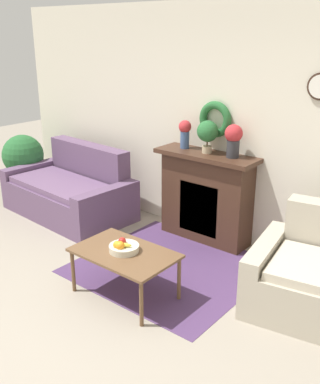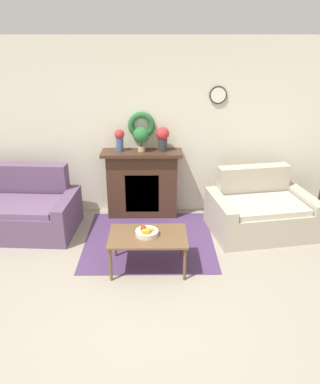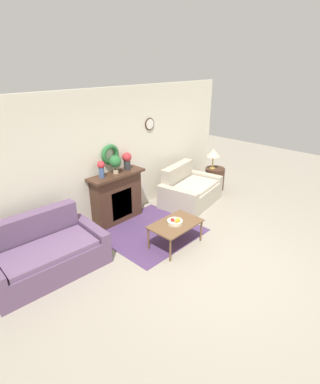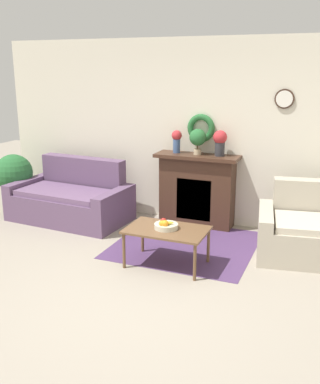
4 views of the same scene
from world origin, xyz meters
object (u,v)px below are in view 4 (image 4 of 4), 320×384
couch_left (72,199)px  loveseat_right (317,232)px  potted_plant_floor_by_couch (14,175)px  coffee_table (167,232)px  fireplace (197,190)px  potted_plant_on_mantel (198,138)px  vase_on_mantel_left (177,140)px  fruit_bowl (166,225)px  vase_on_mantel_right (220,141)px

couch_left → loveseat_right: size_ratio=1.17×
couch_left → loveseat_right: (3.60, -0.06, -0.00)m
potted_plant_floor_by_couch → coffee_table: bearing=-19.2°
potted_plant_floor_by_couch → fireplace: bearing=8.4°
potted_plant_on_mantel → potted_plant_floor_by_couch: bearing=-171.8°
vase_on_mantel_left → potted_plant_floor_by_couch: vase_on_mantel_left is taller
couch_left → potted_plant_floor_by_couch: 1.15m
fireplace → potted_plant_on_mantel: (-0.00, -0.01, 0.76)m
couch_left → loveseat_right: 3.61m
loveseat_right → potted_plant_on_mantel: (-1.74, 0.54, 0.99)m
loveseat_right → vase_on_mantel_left: size_ratio=4.76×
fruit_bowl → potted_plant_floor_by_couch: 3.27m
loveseat_right → potted_plant_floor_by_couch: size_ratio=1.70×
vase_on_mantel_left → potted_plant_on_mantel: size_ratio=0.89×
potted_plant_floor_by_couch → couch_left: bearing=-2.5°
coffee_table → potted_plant_on_mantel: size_ratio=2.56×
couch_left → coffee_table: 2.23m
fireplace → coffee_table: 1.53m
loveseat_right → coffee_table: size_ratio=1.66×
coffee_table → fruit_bowl: fruit_bowl is taller
fireplace → vase_on_mantel_right: 0.80m
vase_on_mantel_left → vase_on_mantel_right: size_ratio=0.91×
coffee_table → vase_on_mantel_left: bearing=106.3°
fireplace → vase_on_mantel_left: 0.79m
loveseat_right → vase_on_mantel_right: vase_on_mantel_right is taller
fireplace → fruit_bowl: size_ratio=4.37×
couch_left → vase_on_mantel_right: bearing=16.5°
couch_left → vase_on_mantel_left: vase_on_mantel_left is taller
coffee_table → vase_on_mantel_left: (-0.45, 1.52, 0.85)m
vase_on_mantel_right → potted_plant_floor_by_couch: vase_on_mantel_right is taller
coffee_table → potted_plant_on_mantel: 1.75m
couch_left → potted_plant_floor_by_couch: potted_plant_floor_by_couch is taller
vase_on_mantel_right → coffee_table: bearing=-97.6°
fireplace → vase_on_mantel_right: (0.32, 0.01, 0.74)m
couch_left → vase_on_mantel_left: size_ratio=5.56×
coffee_table → fruit_bowl: (-0.01, -0.00, 0.09)m
loveseat_right → fruit_bowl: (-1.64, -0.97, 0.19)m
couch_left → potted_plant_on_mantel: bearing=18.0°
fruit_bowl → potted_plant_on_mantel: potted_plant_on_mantel is taller
coffee_table → fireplace: bearing=94.4°
fireplace → loveseat_right: 1.84m
coffee_table → potted_plant_on_mantel: (-0.12, 1.50, 0.89)m
vase_on_mantel_left → vase_on_mantel_right: vase_on_mantel_right is taller
loveseat_right → fruit_bowl: size_ratio=5.64×
loveseat_right → couch_left: bearing=169.4°
fireplace → potted_plant_floor_by_couch: bearing=-171.6°
potted_plant_on_mantel → fireplace: bearing=82.8°
coffee_table → vase_on_mantel_left: 1.80m
fireplace → vase_on_mantel_left: vase_on_mantel_left is taller
fruit_bowl → couch_left: bearing=152.3°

